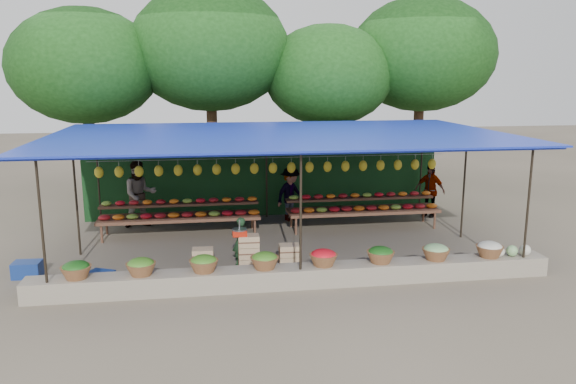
{
  "coord_description": "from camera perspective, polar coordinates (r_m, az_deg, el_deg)",
  "views": [
    {
      "loc": [
        -1.86,
        -13.35,
        4.2
      ],
      "look_at": [
        0.23,
        0.2,
        1.32
      ],
      "focal_mm": 35.0,
      "sensor_mm": 36.0,
      "label": 1
    }
  ],
  "objects": [
    {
      "name": "customer_right",
      "position": [
        17.34,
        14.2,
        0.15
      ],
      "size": [
        0.92,
        0.94,
        1.58
      ],
      "primitive_type": "imported",
      "rotation": [
        0.0,
        0.0,
        -0.81
      ],
      "color": "slate",
      "rests_on": "ground"
    },
    {
      "name": "fruit_table_left",
      "position": [
        15.14,
        -10.9,
        -2.09
      ],
      "size": [
        4.21,
        0.95,
        0.93
      ],
      "color": "#452A1B",
      "rests_on": "ground"
    },
    {
      "name": "ground",
      "position": [
        14.11,
        -0.79,
        -5.45
      ],
      "size": [
        60.0,
        60.0,
        0.0
      ],
      "primitive_type": "plane",
      "color": "brown",
      "rests_on": "ground"
    },
    {
      "name": "netting_backdrop",
      "position": [
        16.86,
        -2.29,
        1.77
      ],
      "size": [
        10.6,
        0.06,
        2.5
      ],
      "primitive_type": "cube",
      "color": "#163F1B",
      "rests_on": "ground"
    },
    {
      "name": "crate_counter",
      "position": [
        12.41,
        -4.12,
        -6.44
      ],
      "size": [
        2.36,
        0.35,
        0.77
      ],
      "color": "tan",
      "rests_on": "ground"
    },
    {
      "name": "customer_mid",
      "position": [
        16.32,
        0.28,
        -0.21
      ],
      "size": [
        1.17,
        1.05,
        1.58
      ],
      "primitive_type": "imported",
      "rotation": [
        0.0,
        0.0,
        0.59
      ],
      "color": "slate",
      "rests_on": "ground"
    },
    {
      "name": "weighing_scale",
      "position": [
        12.24,
        -4.94,
        -4.06
      ],
      "size": [
        0.33,
        0.33,
        0.35
      ],
      "color": "red",
      "rests_on": "crate_counter"
    },
    {
      "name": "tree_row",
      "position": [
        19.58,
        -1.87,
        13.32
      ],
      "size": [
        16.51,
        5.5,
        7.12
      ],
      "color": "#392414",
      "rests_on": "ground"
    },
    {
      "name": "produce_baskets",
      "position": [
        11.34,
        0.64,
        -6.84
      ],
      "size": [
        8.98,
        0.58,
        0.34
      ],
      "color": "brown",
      "rests_on": "stone_curb"
    },
    {
      "name": "blue_crate_front",
      "position": [
        12.12,
        -18.46,
        -8.32
      ],
      "size": [
        0.59,
        0.52,
        0.29
      ],
      "primitive_type": "cube",
      "rotation": [
        0.0,
        0.0,
        -0.43
      ],
      "color": "navy",
      "rests_on": "ground"
    },
    {
      "name": "blue_crate_back",
      "position": [
        13.15,
        -24.96,
        -7.14
      ],
      "size": [
        0.58,
        0.43,
        0.34
      ],
      "primitive_type": "cube",
      "rotation": [
        0.0,
        0.0,
        -0.04
      ],
      "color": "navy",
      "rests_on": "ground"
    },
    {
      "name": "vendor_seated",
      "position": [
        12.59,
        -4.84,
        -5.02
      ],
      "size": [
        0.45,
        0.33,
        1.11
      ],
      "primitive_type": "imported",
      "rotation": [
        0.0,
        0.0,
        3.32
      ],
      "color": "#16321B",
      "rests_on": "ground"
    },
    {
      "name": "customer_left",
      "position": [
        16.12,
        -14.82,
        -0.23
      ],
      "size": [
        1.05,
        0.91,
        1.87
      ],
      "primitive_type": "imported",
      "rotation": [
        0.0,
        0.0,
        0.24
      ],
      "color": "slate",
      "rests_on": "ground"
    },
    {
      "name": "fruit_table_right",
      "position": [
        15.75,
        7.59,
        -1.44
      ],
      "size": [
        4.21,
        0.95,
        0.93
      ],
      "color": "#452A1B",
      "rests_on": "ground"
    },
    {
      "name": "stall_canopy",
      "position": [
        13.63,
        -0.86,
        5.43
      ],
      "size": [
        10.8,
        6.6,
        2.82
      ],
      "color": "black",
      "rests_on": "ground"
    },
    {
      "name": "stone_curb",
      "position": [
        11.48,
        1.14,
        -8.54
      ],
      "size": [
        10.6,
        0.55,
        0.4
      ],
      "primitive_type": "cube",
      "color": "gray",
      "rests_on": "ground"
    }
  ]
}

